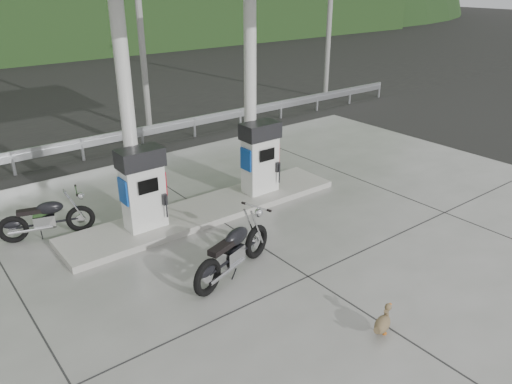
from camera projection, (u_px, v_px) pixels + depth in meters
ground at (274, 256)px, 10.18m from camera, size 160.00×160.00×0.00m
forecourt_apron at (274, 255)px, 10.18m from camera, size 18.00×14.00×0.02m
pump_island at (208, 210)px, 11.95m from camera, size 7.00×1.40×0.15m
gas_pump_left at (143, 189)px, 10.66m from camera, size 0.95×0.55×1.80m
gas_pump_right at (260, 158)px, 12.46m from camera, size 0.95×0.55×1.80m
canopy_column_left at (127, 112)px, 10.31m from camera, size 0.30×0.30×5.00m
canopy_column_right at (250, 91)px, 12.11m from camera, size 0.30×0.30×5.00m
guardrail at (112, 132)px, 15.68m from camera, size 26.00×0.16×1.42m
road at (76, 129)px, 18.50m from camera, size 60.00×7.00×0.01m
utility_pole_b at (139, 16)px, 16.57m from camera, size 0.22×0.22×8.00m
utility_pole_c at (330, 6)px, 21.63m from camera, size 0.22×0.22×8.00m
motorcycle_left at (47, 218)px, 10.73m from camera, size 1.94×1.07×0.88m
motorcycle_right at (233, 251)px, 9.34m from camera, size 2.20×1.29×0.99m
duck at (382, 325)px, 7.86m from camera, size 0.56×0.33×0.39m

